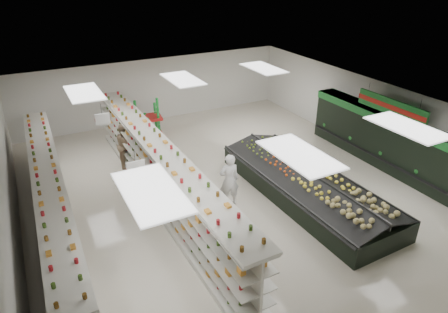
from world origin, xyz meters
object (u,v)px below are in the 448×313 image
shopper_background (126,145)px  soda_endcap (146,120)px  gondola_left (53,206)px  gondola_center (160,176)px  produce_island (306,184)px  shopper_main (229,180)px

shopper_background → soda_endcap: bearing=-16.7°
gondola_left → soda_endcap: gondola_left is taller
gondola_left → gondola_center: 3.48m
gondola_left → produce_island: gondola_left is taller
produce_island → shopper_main: (-2.67, 0.82, 0.46)m
soda_endcap → shopper_background: size_ratio=0.97×
shopper_main → soda_endcap: bearing=-76.7°
shopper_background → shopper_main: bearing=-135.3°
shopper_main → gondola_left: bearing=-4.5°
gondola_center → gondola_left: bearing=-178.7°
gondola_left → shopper_main: gondola_left is taller
gondola_center → produce_island: 5.14m
gondola_center → soda_endcap: size_ratio=7.06×
gondola_center → shopper_background: size_ratio=6.83×
produce_island → soda_endcap: (-3.37, 7.77, 0.37)m
gondola_left → gondola_center: size_ratio=0.91×
gondola_left → shopper_background: 4.56m
gondola_left → soda_endcap: (4.78, 5.79, -0.05)m
soda_endcap → shopper_background: (-1.65, -2.48, 0.06)m
soda_endcap → shopper_main: bearing=-84.2°
gondola_center → soda_endcap: bearing=76.3°
gondola_left → shopper_background: gondola_left is taller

